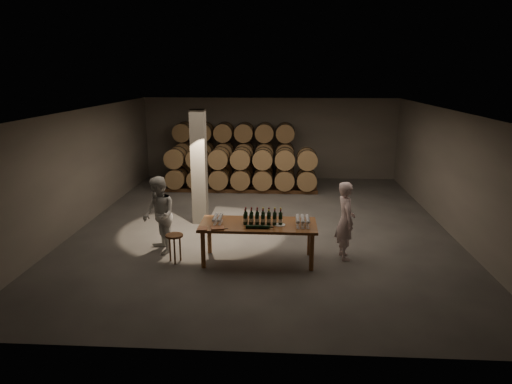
# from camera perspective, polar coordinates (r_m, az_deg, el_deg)

# --- Properties ---
(room) EXTENTS (12.00, 12.00, 12.00)m
(room) POSITION_cam_1_polar(r_m,az_deg,el_deg) (12.82, -7.12, 3.08)
(room) COLOR #4A4846
(room) RESTS_ON ground
(tasting_table) EXTENTS (2.60, 1.10, 0.90)m
(tasting_table) POSITION_cam_1_polar(r_m,az_deg,el_deg) (10.23, 0.27, -4.51)
(tasting_table) COLOR brown
(tasting_table) RESTS_ON ground
(barrel_stack_back) EXTENTS (4.70, 0.95, 2.31)m
(barrel_stack_back) POSITION_cam_1_polar(r_m,az_deg,el_deg) (17.70, -2.72, 5.07)
(barrel_stack_back) COLOR #57321E
(barrel_stack_back) RESTS_ON ground
(barrel_stack_front) EXTENTS (5.48, 0.95, 1.57)m
(barrel_stack_front) POSITION_cam_1_polar(r_m,az_deg,el_deg) (16.36, -1.87, 2.96)
(barrel_stack_front) COLOR #57321E
(barrel_stack_front) RESTS_ON ground
(bottle_cluster) EXTENTS (0.87, 0.24, 0.35)m
(bottle_cluster) POSITION_cam_1_polar(r_m,az_deg,el_deg) (10.15, 0.88, -3.31)
(bottle_cluster) COLOR black
(bottle_cluster) RESTS_ON tasting_table
(lying_bottles) EXTENTS (0.61, 0.08, 0.08)m
(lying_bottles) POSITION_cam_1_polar(r_m,az_deg,el_deg) (9.86, 0.26, -4.38)
(lying_bottles) COLOR black
(lying_bottles) RESTS_ON tasting_table
(glass_cluster_left) EXTENTS (0.20, 0.53, 0.18)m
(glass_cluster_left) POSITION_cam_1_polar(r_m,az_deg,el_deg) (10.21, -4.81, -3.22)
(glass_cluster_left) COLOR silver
(glass_cluster_left) RESTS_ON tasting_table
(glass_cluster_right) EXTENTS (0.31, 0.53, 0.19)m
(glass_cluster_right) POSITION_cam_1_polar(r_m,az_deg,el_deg) (10.11, 5.85, -3.41)
(glass_cluster_right) COLOR silver
(glass_cluster_right) RESTS_ON tasting_table
(plate) EXTENTS (0.25, 0.25, 0.01)m
(plate) POSITION_cam_1_polar(r_m,az_deg,el_deg) (10.10, 2.99, -4.12)
(plate) COLOR white
(plate) RESTS_ON tasting_table
(notebook_near) EXTENTS (0.32, 0.28, 0.03)m
(notebook_near) POSITION_cam_1_polar(r_m,az_deg,el_deg) (9.90, -4.84, -4.51)
(notebook_near) COLOR #9C5B38
(notebook_near) RESTS_ON tasting_table
(notebook_corner) EXTENTS (0.22, 0.27, 0.02)m
(notebook_corner) POSITION_cam_1_polar(r_m,az_deg,el_deg) (9.91, -6.72, -4.55)
(notebook_corner) COLOR #9C5B38
(notebook_corner) RESTS_ON tasting_table
(pen) EXTENTS (0.15, 0.03, 0.01)m
(pen) POSITION_cam_1_polar(r_m,az_deg,el_deg) (9.88, -3.95, -4.59)
(pen) COLOR black
(pen) RESTS_ON tasting_table
(stool) EXTENTS (0.39, 0.39, 0.66)m
(stool) POSITION_cam_1_polar(r_m,az_deg,el_deg) (10.43, -10.16, -5.88)
(stool) COLOR #57321E
(stool) RESTS_ON ground
(person_man) EXTENTS (0.53, 0.72, 1.81)m
(person_man) POSITION_cam_1_polar(r_m,az_deg,el_deg) (10.58, 11.13, -3.52)
(person_man) COLOR silver
(person_man) RESTS_ON ground
(person_woman) EXTENTS (1.05, 1.12, 1.84)m
(person_woman) POSITION_cam_1_polar(r_m,az_deg,el_deg) (10.95, -12.04, -2.86)
(person_woman) COLOR silver
(person_woman) RESTS_ON ground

